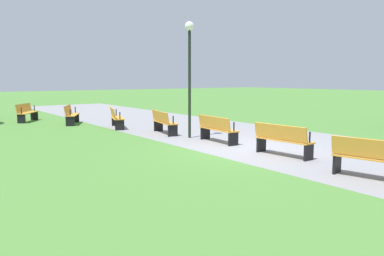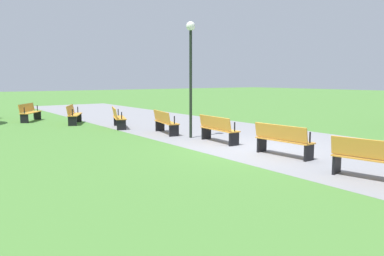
# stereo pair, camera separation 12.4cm
# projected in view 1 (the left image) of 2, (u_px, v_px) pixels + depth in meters

# --- Properties ---
(ground_plane) EXTENTS (120.00, 120.00, 0.00)m
(ground_plane) POSITION_uv_depth(u_px,v_px,m) (249.00, 148.00, 11.54)
(ground_plane) COLOR #477A33
(path_paving) EXTENTS (45.37, 6.23, 0.01)m
(path_paving) POSITION_uv_depth(u_px,v_px,m) (282.00, 143.00, 12.44)
(path_paving) COLOR gray
(path_paving) RESTS_ON ground
(bench_1) EXTENTS (1.66, 1.36, 0.89)m
(bench_1) POSITION_uv_depth(u_px,v_px,m) (26.00, 112.00, 18.69)
(bench_1) COLOR orange
(bench_1) RESTS_ON ground
(bench_2) EXTENTS (1.72, 1.20, 0.89)m
(bench_2) POSITION_uv_depth(u_px,v_px,m) (71.00, 114.00, 17.62)
(bench_2) COLOR orange
(bench_2) RESTS_ON ground
(bench_3) EXTENTS (1.76, 1.01, 0.89)m
(bench_3) POSITION_uv_depth(u_px,v_px,m) (116.00, 117.00, 16.22)
(bench_3) COLOR orange
(bench_3) RESTS_ON ground
(bench_4) EXTENTS (1.76, 0.81, 0.89)m
(bench_4) POSITION_uv_depth(u_px,v_px,m) (164.00, 122.00, 14.51)
(bench_4) COLOR orange
(bench_4) RESTS_ON ground
(bench_5) EXTENTS (1.72, 0.59, 0.89)m
(bench_5) POSITION_uv_depth(u_px,v_px,m) (217.00, 129.00, 12.53)
(bench_5) COLOR orange
(bench_5) RESTS_ON ground
(bench_6) EXTENTS (1.72, 0.59, 0.89)m
(bench_6) POSITION_uv_depth(u_px,v_px,m) (282.00, 139.00, 10.30)
(bench_6) COLOR orange
(bench_6) RESTS_ON ground
(bench_7) EXTENTS (1.76, 0.81, 0.89)m
(bench_7) POSITION_uv_depth(u_px,v_px,m) (374.00, 158.00, 7.87)
(bench_7) COLOR orange
(bench_7) RESTS_ON ground
(lamp_post) EXTENTS (0.32, 0.32, 4.11)m
(lamp_post) POSITION_uv_depth(u_px,v_px,m) (190.00, 58.00, 13.23)
(lamp_post) COLOR black
(lamp_post) RESTS_ON ground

